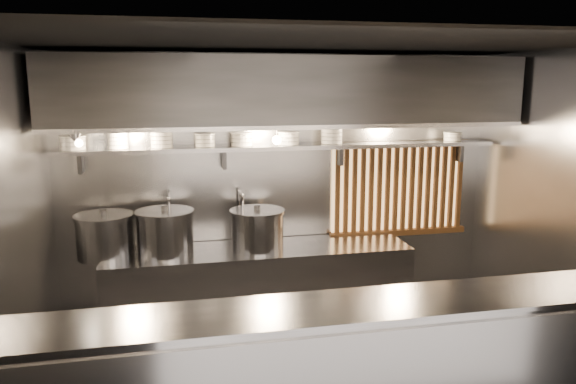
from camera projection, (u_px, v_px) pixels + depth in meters
name	position (u px, v px, depth m)	size (l,w,h in m)	color
ceiling	(321.00, 43.00, 4.16)	(4.50, 4.50, 0.00)	black
wall_back	(281.00, 191.00, 5.87)	(4.50, 4.50, 0.00)	gray
wall_left	(11.00, 243.00, 3.96)	(3.00, 3.00, 0.00)	gray
wall_right	(568.00, 212.00, 4.89)	(3.00, 3.00, 0.00)	gray
cooking_bench	(259.00, 291.00, 5.63)	(3.00, 0.70, 0.90)	#929297
bowl_shelf	(284.00, 147.00, 5.60)	(4.40, 0.34, 0.04)	#929297
exhaust_hood	(289.00, 92.00, 5.28)	(4.40, 0.81, 0.65)	#2D2D30
wood_screen	(399.00, 188.00, 6.09)	(1.56, 0.09, 1.04)	#F3B76D
faucet_left	(169.00, 207.00, 5.52)	(0.04, 0.30, 0.50)	silver
faucet_right	(240.00, 204.00, 5.66)	(0.04, 0.30, 0.50)	silver
heat_lamp	(75.00, 136.00, 4.72)	(0.25, 0.35, 0.20)	#929297
pendant_bulb	(277.00, 140.00, 5.45)	(0.09, 0.09, 0.19)	#2D2D30
stock_pot_left	(105.00, 236.00, 5.24)	(0.64, 0.64, 0.45)	#929297
stock_pot_mid	(165.00, 233.00, 5.30)	(0.69, 0.69, 0.47)	#929297
stock_pot_right	(257.00, 229.00, 5.47)	(0.68, 0.68, 0.44)	#929297
bowl_stack_0	(73.00, 143.00, 5.17)	(0.25, 0.25, 0.13)	silver
bowl_stack_1	(118.00, 140.00, 5.25)	(0.20, 0.20, 0.17)	silver
bowl_stack_2	(162.00, 139.00, 5.33)	(0.22, 0.22, 0.17)	silver
bowl_stack_3	(205.00, 140.00, 5.42)	(0.20, 0.20, 0.13)	silver
bowl_stack_4	(242.00, 139.00, 5.50)	(0.23, 0.23, 0.13)	silver
bowl_stack_5	(289.00, 138.00, 5.59)	(0.22, 0.22, 0.13)	silver
bowl_stack_6	(332.00, 135.00, 5.68)	(0.23, 0.23, 0.17)	silver
bowl_stack_7	(453.00, 136.00, 5.97)	(0.20, 0.20, 0.09)	silver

